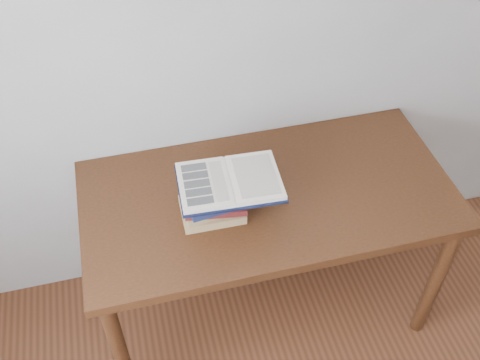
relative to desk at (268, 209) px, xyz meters
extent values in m
cube|color=#B8B5AE|center=(0.09, 0.37, 0.61)|extent=(3.50, 0.04, 2.60)
cube|color=#4A2212|center=(0.00, 0.00, 0.08)|extent=(1.46, 0.73, 0.04)
cylinder|color=#4A2212|center=(-0.67, -0.31, -0.32)|extent=(0.06, 0.06, 0.74)
cylinder|color=#4A2212|center=(0.67, -0.31, -0.32)|extent=(0.06, 0.06, 0.74)
cylinder|color=#4A2212|center=(-0.67, 0.31, -0.32)|extent=(0.06, 0.06, 0.74)
cylinder|color=#4A2212|center=(0.67, 0.31, -0.32)|extent=(0.06, 0.06, 0.74)
cube|color=#A27254|center=(-0.24, -0.05, 0.11)|extent=(0.23, 0.17, 0.04)
cube|color=#A27254|center=(-0.24, -0.05, 0.15)|extent=(0.23, 0.16, 0.03)
cube|color=maroon|center=(-0.22, -0.05, 0.17)|extent=(0.25, 0.20, 0.03)
cube|color=#162044|center=(-0.22, -0.06, 0.21)|extent=(0.24, 0.19, 0.03)
cube|color=maroon|center=(-0.22, -0.04, 0.23)|extent=(0.25, 0.18, 0.03)
cube|color=black|center=(-0.17, -0.06, 0.25)|extent=(0.38, 0.28, 0.01)
cube|color=beige|center=(-0.26, -0.06, 0.27)|extent=(0.19, 0.25, 0.02)
cube|color=beige|center=(-0.08, -0.07, 0.27)|extent=(0.19, 0.25, 0.02)
cylinder|color=beige|center=(-0.17, -0.06, 0.26)|extent=(0.03, 0.25, 0.01)
cube|color=black|center=(-0.28, 0.03, 0.28)|extent=(0.09, 0.04, 0.00)
cube|color=black|center=(-0.28, -0.01, 0.28)|extent=(0.09, 0.04, 0.00)
cube|color=black|center=(-0.29, -0.06, 0.28)|extent=(0.09, 0.04, 0.00)
cube|color=black|center=(-0.29, -0.10, 0.28)|extent=(0.09, 0.04, 0.00)
cube|color=black|center=(-0.29, -0.14, 0.28)|extent=(0.09, 0.04, 0.00)
cube|color=beige|center=(-0.21, -0.06, 0.28)|extent=(0.06, 0.20, 0.00)
cube|color=beige|center=(-0.07, -0.07, 0.28)|extent=(0.15, 0.21, 0.00)
camera|label=1|loc=(-0.48, -1.43, 1.70)|focal=42.00mm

